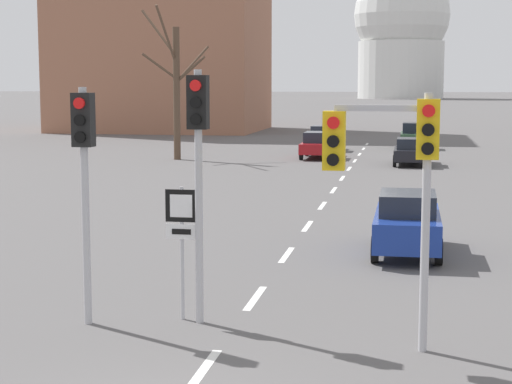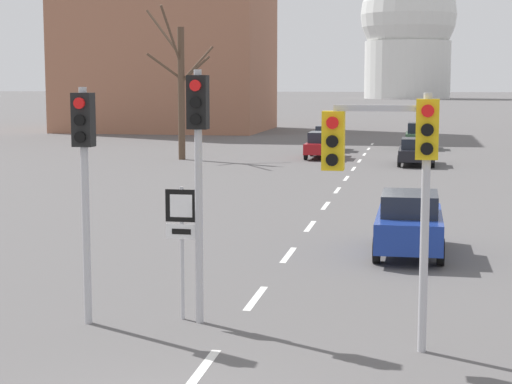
# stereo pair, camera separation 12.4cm
# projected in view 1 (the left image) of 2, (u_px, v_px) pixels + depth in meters

# --- Properties ---
(lane_stripe_0) EXTENTS (0.16, 2.00, 0.01)m
(lane_stripe_0) POSITION_uv_depth(u_px,v_px,m) (203.00, 370.00, 13.13)
(lane_stripe_0) COLOR silver
(lane_stripe_0) RESTS_ON ground_plane
(lane_stripe_1) EXTENTS (0.16, 2.00, 0.01)m
(lane_stripe_1) POSITION_uv_depth(u_px,v_px,m) (255.00, 298.00, 17.52)
(lane_stripe_1) COLOR silver
(lane_stripe_1) RESTS_ON ground_plane
(lane_stripe_2) EXTENTS (0.16, 2.00, 0.01)m
(lane_stripe_2) POSITION_uv_depth(u_px,v_px,m) (287.00, 255.00, 21.91)
(lane_stripe_2) COLOR silver
(lane_stripe_2) RESTS_ON ground_plane
(lane_stripe_3) EXTENTS (0.16, 2.00, 0.01)m
(lane_stripe_3) POSITION_uv_depth(u_px,v_px,m) (307.00, 226.00, 26.31)
(lane_stripe_3) COLOR silver
(lane_stripe_3) RESTS_ON ground_plane
(lane_stripe_4) EXTENTS (0.16, 2.00, 0.01)m
(lane_stripe_4) POSITION_uv_depth(u_px,v_px,m) (322.00, 206.00, 30.70)
(lane_stripe_4) COLOR silver
(lane_stripe_4) RESTS_ON ground_plane
(lane_stripe_5) EXTENTS (0.16, 2.00, 0.01)m
(lane_stripe_5) POSITION_uv_depth(u_px,v_px,m) (334.00, 190.00, 35.09)
(lane_stripe_5) COLOR silver
(lane_stripe_5) RESTS_ON ground_plane
(lane_stripe_6) EXTENTS (0.16, 2.00, 0.01)m
(lane_stripe_6) POSITION_uv_depth(u_px,v_px,m) (342.00, 178.00, 39.48)
(lane_stripe_6) COLOR silver
(lane_stripe_6) RESTS_ON ground_plane
(lane_stripe_7) EXTENTS (0.16, 2.00, 0.01)m
(lane_stripe_7) POSITION_uv_depth(u_px,v_px,m) (349.00, 169.00, 43.87)
(lane_stripe_7) COLOR silver
(lane_stripe_7) RESTS_ON ground_plane
(lane_stripe_8) EXTENTS (0.16, 2.00, 0.01)m
(lane_stripe_8) POSITION_uv_depth(u_px,v_px,m) (355.00, 161.00, 48.27)
(lane_stripe_8) COLOR silver
(lane_stripe_8) RESTS_ON ground_plane
(lane_stripe_9) EXTENTS (0.16, 2.00, 0.01)m
(lane_stripe_9) POSITION_uv_depth(u_px,v_px,m) (360.00, 154.00, 52.66)
(lane_stripe_9) COLOR silver
(lane_stripe_9) RESTS_ON ground_plane
(lane_stripe_10) EXTENTS (0.16, 2.00, 0.01)m
(lane_stripe_10) POSITION_uv_depth(u_px,v_px,m) (364.00, 149.00, 57.05)
(lane_stripe_10) COLOR silver
(lane_stripe_10) RESTS_ON ground_plane
(lane_stripe_11) EXTENTS (0.16, 2.00, 0.01)m
(lane_stripe_11) POSITION_uv_depth(u_px,v_px,m) (367.00, 144.00, 61.44)
(lane_stripe_11) COLOR silver
(lane_stripe_11) RESTS_ON ground_plane
(traffic_signal_centre_tall) EXTENTS (0.36, 0.34, 4.62)m
(traffic_signal_centre_tall) POSITION_uv_depth(u_px,v_px,m) (198.00, 147.00, 15.33)
(traffic_signal_centre_tall) COLOR #B2B2B7
(traffic_signal_centre_tall) RESTS_ON ground_plane
(traffic_signal_near_left) EXTENTS (0.36, 0.34, 4.31)m
(traffic_signal_near_left) POSITION_uv_depth(u_px,v_px,m) (84.00, 159.00, 15.29)
(traffic_signal_near_left) COLOR #B2B2B7
(traffic_signal_near_left) RESTS_ON ground_plane
(traffic_signal_near_right) EXTENTS (1.85, 0.34, 4.23)m
(traffic_signal_near_right) POSITION_uv_depth(u_px,v_px,m) (393.00, 158.00, 13.76)
(traffic_signal_near_right) COLOR #B2B2B7
(traffic_signal_near_right) RESTS_ON ground_plane
(route_sign_post) EXTENTS (0.60, 0.08, 2.50)m
(route_sign_post) POSITION_uv_depth(u_px,v_px,m) (182.00, 230.00, 15.74)
(route_sign_post) COLOR #B2B2B7
(route_sign_post) RESTS_ON ground_plane
(sedan_near_left) EXTENTS (1.79, 3.83, 1.63)m
(sedan_near_left) POSITION_uv_depth(u_px,v_px,m) (323.00, 138.00, 55.44)
(sedan_near_left) COLOR slate
(sedan_near_left) RESTS_ON ground_plane
(sedan_near_right) EXTENTS (1.91, 4.21, 1.45)m
(sedan_near_right) POSITION_uv_depth(u_px,v_px,m) (412.00, 151.00, 45.75)
(sedan_near_right) COLOR black
(sedan_near_right) RESTS_ON ground_plane
(sedan_mid_centre) EXTENTS (1.71, 4.04, 1.62)m
(sedan_mid_centre) POSITION_uv_depth(u_px,v_px,m) (407.00, 223.00, 21.92)
(sedan_mid_centre) COLOR navy
(sedan_mid_centre) RESTS_ON ground_plane
(sedan_far_left) EXTENTS (1.75, 4.02, 1.75)m
(sedan_far_left) POSITION_uv_depth(u_px,v_px,m) (413.00, 136.00, 57.04)
(sedan_far_left) COLOR #2D4C33
(sedan_far_left) RESTS_ON ground_plane
(sedan_far_right) EXTENTS (1.81, 4.38, 1.55)m
(sedan_far_right) POSITION_uv_depth(u_px,v_px,m) (318.00, 145.00, 49.90)
(sedan_far_right) COLOR maroon
(sedan_far_right) RESTS_ON ground_plane
(bare_tree_left_near) EXTENTS (4.41, 3.76, 8.63)m
(bare_tree_left_near) POSITION_uv_depth(u_px,v_px,m) (176.00, 85.00, 48.60)
(bare_tree_left_near) COLOR brown
(bare_tree_left_near) RESTS_ON ground_plane
(capitol_dome) EXTENTS (26.13, 26.13, 36.91)m
(capitol_dome) POSITION_uv_depth(u_px,v_px,m) (401.00, 33.00, 235.09)
(capitol_dome) COLOR silver
(capitol_dome) RESTS_ON ground_plane
(apartment_block_left) EXTENTS (18.00, 14.00, 23.32)m
(apartment_block_left) POSITION_uv_depth(u_px,v_px,m) (162.00, 2.00, 77.93)
(apartment_block_left) COLOR #9E664C
(apartment_block_left) RESTS_ON ground_plane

